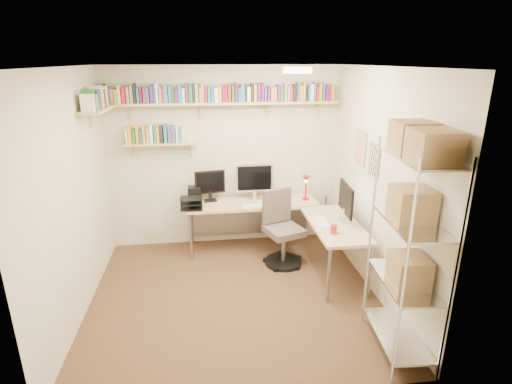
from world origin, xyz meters
TOP-DOWN VIEW (x-y plane):
  - ground at (0.00, 0.00)m, footprint 3.20×3.20m
  - room_shell at (0.00, 0.00)m, footprint 3.24×3.04m
  - wall_shelves at (-0.42, 1.30)m, footprint 3.12×1.09m
  - corner_desk at (0.48, 0.95)m, footprint 2.14×1.77m
  - office_chair at (0.68, 0.72)m, footprint 0.55×0.56m
  - wire_rack at (1.42, -1.07)m, footprint 0.48×0.87m

SIDE VIEW (x-z plane):
  - ground at x=0.00m, z-range 0.00..0.00m
  - office_chair at x=0.68m, z-range -0.08..0.90m
  - corner_desk at x=0.48m, z-range 0.08..1.29m
  - wire_rack at x=1.42m, z-range 0.39..2.47m
  - room_shell at x=0.00m, z-range 0.29..2.81m
  - wall_shelves at x=-0.42m, z-range 1.63..2.43m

